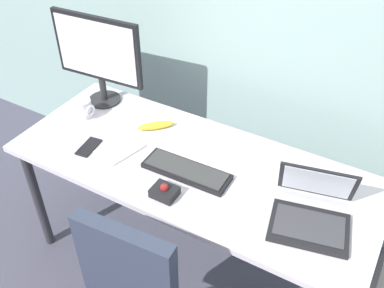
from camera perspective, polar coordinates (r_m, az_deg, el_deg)
The scene contains 10 objects.
ground_plane at distance 2.63m, azimuth 0.00°, elevation -14.90°, with size 8.00×8.00×0.00m, color #474655.
desk at distance 2.13m, azimuth 0.00°, elevation -4.11°, with size 1.74×0.71×0.75m.
monitor_main at distance 2.41m, azimuth -12.01°, elevation 11.28°, with size 0.52×0.18×0.50m.
keyboard at distance 2.02m, azimuth -0.72°, elevation -3.44°, with size 0.41×0.15×0.03m.
laptop at distance 1.86m, azimuth 15.14°, elevation -8.22°, with size 0.37×0.37×0.22m.
trackball_mouse at distance 1.92m, azimuth -3.61°, elevation -6.07°, with size 0.11×0.09×0.07m.
coffee_mug at distance 2.42m, azimuth -13.74°, elevation 4.45°, with size 0.10×0.09×0.10m.
paper_notepad at distance 2.18m, azimuth -9.25°, elevation -0.63°, with size 0.15×0.21×0.01m, color white.
cell_phone at distance 2.22m, azimuth -13.12°, elevation -0.37°, with size 0.07×0.14×0.01m, color black.
banana at distance 2.29m, azimuth -4.69°, elevation 2.38°, with size 0.19×0.04×0.04m, color yellow.
Camera 1 is at (0.78, -1.35, 2.12)m, focal length 41.53 mm.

